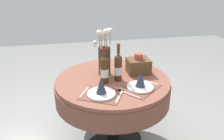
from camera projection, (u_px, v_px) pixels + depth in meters
ground at (112, 140)px, 2.46m from camera, size 8.00×8.00×0.00m
dining_table at (113, 92)px, 2.22m from camera, size 1.13×1.13×0.75m
place_setting_left at (101, 90)px, 1.85m from camera, size 0.42×0.39×0.16m
place_setting_right at (140, 83)px, 1.97m from camera, size 0.43×0.42×0.16m
flower_vase at (104, 55)px, 2.20m from camera, size 0.21×0.17×0.46m
wine_bottle_left at (105, 69)px, 2.04m from camera, size 0.08×0.08×0.34m
wine_bottle_centre at (118, 67)px, 2.09m from camera, size 0.07×0.07×0.36m
woven_basket_side_right at (138, 65)px, 2.27m from camera, size 0.23×0.19×0.21m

